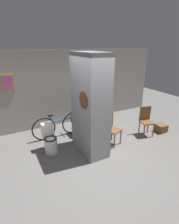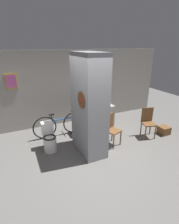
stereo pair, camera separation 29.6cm
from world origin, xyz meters
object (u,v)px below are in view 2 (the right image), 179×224
(chair_near_pillar, at_px, (111,128))
(bicycle, at_px, (60,125))
(bottle_tall, at_px, (102,103))
(chair_by_doorway, at_px, (148,121))
(toilet, at_px, (49,139))

(chair_near_pillar, height_order, bicycle, chair_near_pillar)
(bicycle, distance_m, bottle_tall, 1.52)
(chair_by_doorway, xyz_separation_m, bicycle, (-2.50, 1.19, -0.13))
(bottle_tall, bearing_deg, bicycle, 171.12)
(toilet, bearing_deg, chair_by_doorway, -9.25)
(toilet, xyz_separation_m, chair_near_pillar, (1.71, -0.43, 0.17))
(toilet, distance_m, chair_near_pillar, 1.77)
(bottle_tall, bearing_deg, toilet, -165.58)
(chair_by_doorway, distance_m, bicycle, 2.77)
(toilet, relative_size, bicycle, 0.46)
(chair_by_doorway, bearing_deg, bicycle, 170.48)
(chair_by_doorway, bearing_deg, toilet, -173.42)
(chair_near_pillar, distance_m, bottle_tall, 1.04)
(chair_near_pillar, bearing_deg, chair_by_doorway, -21.46)
(toilet, height_order, bicycle, bicycle)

